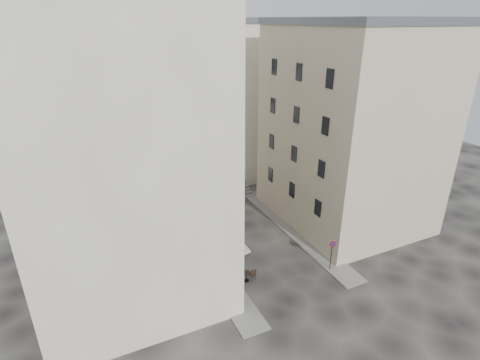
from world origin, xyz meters
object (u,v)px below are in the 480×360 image
bistro_table_a (246,276)px  bistro_table_b (235,260)px  no_parking_sign (332,249)px  pedestrian (241,248)px

bistro_table_a → bistro_table_b: bistro_table_a is taller
no_parking_sign → pedestrian: (-5.62, 4.72, -1.12)m
bistro_table_a → bistro_table_b: size_ratio=1.06×
no_parking_sign → bistro_table_b: bearing=162.0°
no_parking_sign → bistro_table_a: bearing=178.4°
bistro_table_a → pedestrian: pedestrian is taller
bistro_table_a → no_parking_sign: bearing=-13.3°
bistro_table_b → pedestrian: pedestrian is taller
bistro_table_b → pedestrian: 1.40m
bistro_table_a → pedestrian: 3.33m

